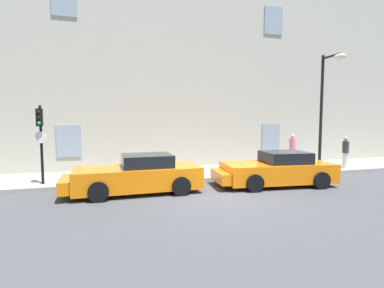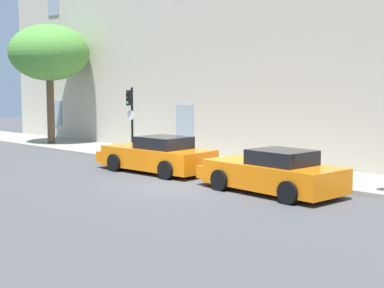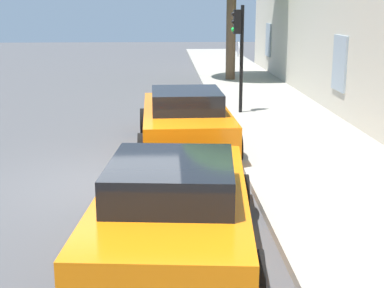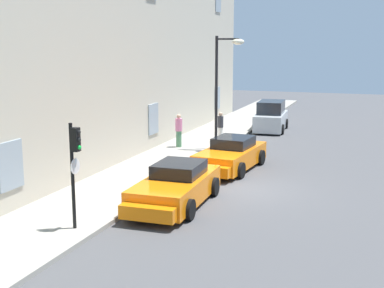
{
  "view_description": "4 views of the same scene",
  "coord_description": "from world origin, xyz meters",
  "px_view_note": "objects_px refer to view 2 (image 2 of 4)",
  "views": [
    {
      "loc": [
        -3.51,
        -9.2,
        2.64
      ],
      "look_at": [
        -0.36,
        2.02,
        1.64
      ],
      "focal_mm": 27.68,
      "sensor_mm": 36.0,
      "label": 1
    },
    {
      "loc": [
        12.43,
        -12.45,
        3.21
      ],
      "look_at": [
        -1.57,
        2.26,
        1.07
      ],
      "focal_mm": 51.71,
      "sensor_mm": 36.0,
      "label": 2
    },
    {
      "loc": [
        9.5,
        1.01,
        3.12
      ],
      "look_at": [
        1.06,
        1.41,
        0.99
      ],
      "focal_mm": 51.35,
      "sensor_mm": 36.0,
      "label": 3
    },
    {
      "loc": [
        -18.2,
        -4.79,
        5.28
      ],
      "look_at": [
        1.55,
        2.35,
        1.25
      ],
      "focal_mm": 49.29,
      "sensor_mm": 36.0,
      "label": 4
    }
  ],
  "objects_px": {
    "sportscar_red_lead": "(155,156)",
    "sportscar_yellow_flank": "(269,173)",
    "tree_near_kerb": "(49,53)",
    "traffic_light": "(131,110)"
  },
  "relations": [
    {
      "from": "sportscar_yellow_flank",
      "to": "tree_near_kerb",
      "type": "bearing_deg",
      "value": 170.88
    },
    {
      "from": "sportscar_red_lead",
      "to": "sportscar_yellow_flank",
      "type": "height_order",
      "value": "sportscar_red_lead"
    },
    {
      "from": "sportscar_yellow_flank",
      "to": "sportscar_red_lead",
      "type": "bearing_deg",
      "value": 176.61
    },
    {
      "from": "sportscar_yellow_flank",
      "to": "tree_near_kerb",
      "type": "relative_size",
      "value": 0.76
    },
    {
      "from": "sportscar_yellow_flank",
      "to": "tree_near_kerb",
      "type": "distance_m",
      "value": 16.85
    },
    {
      "from": "sportscar_red_lead",
      "to": "traffic_light",
      "type": "height_order",
      "value": "traffic_light"
    },
    {
      "from": "traffic_light",
      "to": "tree_near_kerb",
      "type": "bearing_deg",
      "value": 175.09
    },
    {
      "from": "sportscar_red_lead",
      "to": "sportscar_yellow_flank",
      "type": "bearing_deg",
      "value": -3.39
    },
    {
      "from": "tree_near_kerb",
      "to": "traffic_light",
      "type": "height_order",
      "value": "tree_near_kerb"
    },
    {
      "from": "sportscar_red_lead",
      "to": "sportscar_yellow_flank",
      "type": "distance_m",
      "value": 5.47
    }
  ]
}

